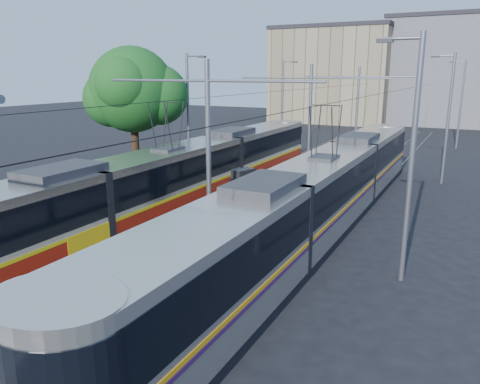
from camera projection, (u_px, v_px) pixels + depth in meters
The scene contains 13 objects.
ground at pixel (53, 340), 12.22m from camera, with size 160.00×160.00×0.00m, color black.
platform at pixel (290, 192), 26.84m from camera, with size 4.00×50.00×0.30m, color gray.
tactile_strip_left at pixel (267, 187), 27.44m from camera, with size 0.70×50.00×0.01m, color gray.
tactile_strip_right at pixel (314, 192), 26.16m from camera, with size 0.70×50.00×0.01m, color gray.
rails at pixel (290, 194), 26.87m from camera, with size 8.71×70.00×0.03m.
tram_left at pixel (169, 183), 22.27m from camera, with size 2.43×31.68×5.50m.
tram_right at pixel (322, 192), 20.01m from camera, with size 2.43×30.31×5.50m.
catenary at pixel (272, 120), 23.31m from camera, with size 9.20×70.00×7.00m.
street_lamps at pixel (315, 116), 29.29m from camera, with size 15.18×38.22×8.00m.
shelter at pixel (243, 192), 21.30m from camera, with size 0.94×1.19×2.29m.
tree at pixel (139, 91), 28.88m from camera, with size 5.79×5.35×8.41m.
building_left at pixel (335, 75), 66.75m from camera, with size 16.32×12.24×13.06m.
building_centre at pixel (460, 71), 62.99m from camera, with size 18.36×14.28×14.09m.
Camera 1 is at (9.32, -7.45, 6.78)m, focal length 35.00 mm.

